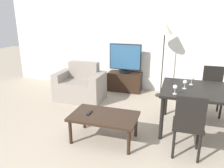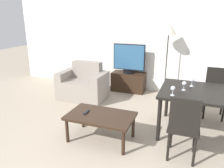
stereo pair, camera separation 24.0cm
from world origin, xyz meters
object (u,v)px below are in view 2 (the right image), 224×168
(wine_glass_right, at_px, (192,80))
(wine_glass_left, at_px, (184,84))
(tv, at_px, (129,59))
(wine_glass_center, at_px, (173,89))
(coffee_table, at_px, (101,118))
(dining_chair_far, at_px, (215,90))
(remote_primary, at_px, (86,112))
(floor_lamp, at_px, (169,32))
(tv_stand, at_px, (128,82))
(dining_chair_near, at_px, (184,125))
(armchair, at_px, (83,86))
(dining_table, at_px, (204,96))

(wine_glass_right, bearing_deg, wine_glass_left, -113.80)
(tv, xyz_separation_m, wine_glass_center, (1.26, -1.94, 0.00))
(coffee_table, xyz_separation_m, dining_chair_far, (1.67, 1.57, 0.14))
(remote_primary, relative_size, wine_glass_left, 1.03)
(wine_glass_right, bearing_deg, floor_lamp, 114.78)
(tv_stand, relative_size, wine_glass_center, 5.67)
(tv_stand, relative_size, coffee_table, 0.82)
(dining_chair_far, height_order, floor_lamp, floor_lamp)
(floor_lamp, bearing_deg, wine_glass_center, -79.43)
(tv, distance_m, dining_chair_near, 2.83)
(dining_chair_far, relative_size, wine_glass_left, 6.32)
(wine_glass_center, bearing_deg, floor_lamp, 100.57)
(floor_lamp, distance_m, wine_glass_right, 1.56)
(dining_chair_near, relative_size, wine_glass_center, 6.32)
(dining_chair_far, relative_size, wine_glass_center, 6.32)
(armchair, height_order, dining_chair_far, dining_chair_far)
(armchair, bearing_deg, wine_glass_center, -27.46)
(wine_glass_left, bearing_deg, floor_lamp, 107.46)
(dining_table, distance_m, dining_chair_far, 0.87)
(dining_chair_far, relative_size, wine_glass_right, 6.32)
(armchair, xyz_separation_m, tv, (0.82, 0.86, 0.53))
(floor_lamp, bearing_deg, wine_glass_left, -72.54)
(dining_chair_near, distance_m, wine_glass_left, 0.83)
(coffee_table, xyz_separation_m, dining_table, (1.44, 0.75, 0.29))
(dining_chair_far, bearing_deg, dining_chair_near, -105.68)
(coffee_table, height_order, floor_lamp, floor_lamp)
(tv, relative_size, remote_primary, 5.24)
(tv_stand, bearing_deg, wine_glass_center, -57.14)
(armchair, height_order, tv, tv)
(dining_chair_near, height_order, floor_lamp, floor_lamp)
(coffee_table, bearing_deg, floor_lamp, 73.64)
(wine_glass_center, bearing_deg, dining_table, 39.39)
(remote_primary, bearing_deg, tv_stand, 90.76)
(armchair, relative_size, wine_glass_center, 7.26)
(coffee_table, distance_m, wine_glass_right, 1.62)
(dining_chair_near, bearing_deg, dining_table, 74.32)
(dining_chair_near, height_order, wine_glass_left, dining_chair_near)
(tv, xyz_separation_m, remote_primary, (0.03, -2.34, -0.40))
(dining_chair_near, height_order, remote_primary, dining_chair_near)
(armchair, distance_m, wine_glass_center, 2.40)
(tv_stand, bearing_deg, armchair, -133.40)
(tv, bearing_deg, remote_primary, -89.24)
(tv, bearing_deg, wine_glass_left, -49.61)
(tv_stand, relative_size, tv, 1.05)
(armchair, xyz_separation_m, floor_lamp, (1.73, 0.75, 1.19))
(remote_primary, xyz_separation_m, wine_glass_right, (1.48, 0.95, 0.41))
(floor_lamp, xyz_separation_m, wine_glass_right, (0.59, -1.28, -0.66))
(wine_glass_center, bearing_deg, tv_stand, 122.86)
(armchair, height_order, floor_lamp, floor_lamp)
(coffee_table, relative_size, wine_glass_left, 6.90)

